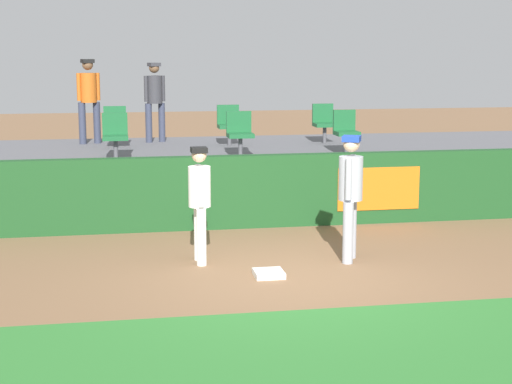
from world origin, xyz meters
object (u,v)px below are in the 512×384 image
(player_fielder_home, at_px, (200,197))
(seat_back_left, at_px, (115,124))
(seat_back_center, at_px, (229,123))
(spectator_capped, at_px, (89,95))
(seat_front_left, at_px, (115,133))
(seat_back_right, at_px, (324,121))
(spectator_hooded, at_px, (155,96))
(first_base, at_px, (269,274))
(seat_front_center, at_px, (240,131))
(player_runner_visitor, at_px, (350,189))
(seat_front_right, at_px, (346,129))

(player_fielder_home, height_order, seat_back_left, seat_back_left)
(seat_back_center, height_order, spectator_capped, spectator_capped)
(seat_back_center, xyz_separation_m, seat_back_left, (-2.37, -0.00, -0.00))
(seat_front_left, height_order, seat_back_right, same)
(player_fielder_home, distance_m, seat_back_center, 5.60)
(seat_back_center, xyz_separation_m, spectator_hooded, (-1.50, 0.81, 0.52))
(first_base, distance_m, player_fielder_home, 1.55)
(seat_front_left, height_order, seat_front_center, same)
(player_fielder_home, xyz_separation_m, player_runner_visitor, (2.17, -0.28, 0.09))
(seat_front_center, bearing_deg, player_runner_visitor, -75.52)
(seat_back_left, distance_m, spectator_capped, 1.09)
(spectator_capped, bearing_deg, player_fielder_home, 87.30)
(seat_back_center, bearing_deg, spectator_hooded, 151.60)
(player_fielder_home, relative_size, seat_front_center, 2.02)
(seat_back_center, xyz_separation_m, seat_front_center, (-0.05, -1.80, 0.00))
(seat_front_left, distance_m, spectator_hooded, 2.80)
(first_base, relative_size, seat_front_center, 0.48)
(spectator_hooded, bearing_deg, player_fielder_home, 73.36)
(player_fielder_home, distance_m, seat_back_left, 5.59)
(player_fielder_home, relative_size, spectator_capped, 0.94)
(seat_back_center, xyz_separation_m, seat_front_left, (-2.37, -1.80, -0.00))
(first_base, distance_m, spectator_hooded, 7.52)
(player_fielder_home, distance_m, seat_front_right, 4.90)
(seat_front_right, relative_size, spectator_hooded, 0.49)
(player_runner_visitor, relative_size, spectator_capped, 1.03)
(first_base, xyz_separation_m, spectator_hooded, (-1.14, 7.15, 2.02))
(player_runner_visitor, bearing_deg, seat_back_center, -145.49)
(seat_front_left, xyz_separation_m, seat_front_right, (4.41, -0.00, -0.00))
(first_base, relative_size, seat_back_center, 0.48)
(seat_back_right, bearing_deg, player_runner_visitor, -101.01)
(player_fielder_home, bearing_deg, first_base, 41.79)
(seat_back_right, bearing_deg, seat_front_left, -157.96)
(first_base, distance_m, seat_back_right, 6.96)
(player_fielder_home, height_order, seat_back_center, seat_back_center)
(player_fielder_home, xyz_separation_m, seat_back_center, (1.21, 5.44, 0.57))
(seat_back_right, xyz_separation_m, spectator_hooded, (-3.57, 0.81, 0.52))
(seat_back_left, bearing_deg, seat_front_center, -37.83)
(seat_front_left, bearing_deg, spectator_hooded, 71.52)
(seat_back_right, bearing_deg, spectator_capped, 171.32)
(seat_back_right, bearing_deg, seat_front_right, -91.32)
(seat_front_center, xyz_separation_m, spectator_hooded, (-1.45, 2.61, 0.52))
(first_base, height_order, seat_front_left, seat_front_left)
(seat_back_right, xyz_separation_m, spectator_capped, (-4.97, 0.76, 0.57))
(seat_front_left, relative_size, seat_front_right, 1.00)
(seat_front_center, relative_size, seat_front_right, 1.00)
(spectator_capped, bearing_deg, seat_back_center, 147.32)
(first_base, height_order, seat_back_left, seat_back_left)
(player_runner_visitor, distance_m, seat_front_right, 4.08)
(player_fielder_home, xyz_separation_m, spectator_hooded, (-0.30, 6.25, 1.09))
(seat_back_center, distance_m, seat_front_center, 1.80)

